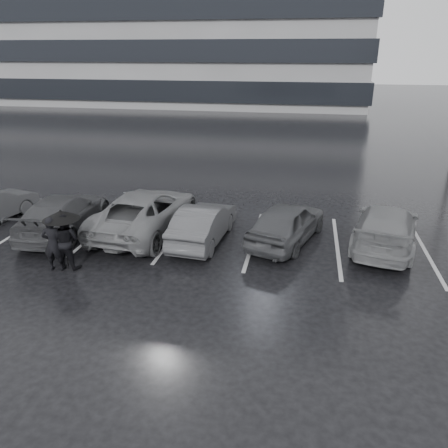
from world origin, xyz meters
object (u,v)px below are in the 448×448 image
car_west_b (145,211)px  pedestrian_right (66,241)px  car_main (287,222)px  car_west_a (203,223)px  car_east (386,226)px  pedestrian_left (53,244)px  car_west_c (64,214)px

car_west_b → pedestrian_right: pedestrian_right is taller
car_main → car_west_a: size_ratio=1.05×
car_main → car_east: 3.24m
pedestrian_left → pedestrian_right: bearing=-151.0°
pedestrian_left → pedestrian_right: 0.35m
car_west_b → car_east: bearing=-173.9°
pedestrian_right → car_west_b: bearing=-106.6°
pedestrian_left → pedestrian_right: (0.27, 0.23, 0.02)m
car_west_a → pedestrian_right: size_ratio=2.27×
car_main → car_west_c: 7.85m
car_main → car_west_b: 5.01m
car_west_a → car_west_b: (-2.23, 0.49, 0.10)m
car_main → pedestrian_right: bearing=44.4°
pedestrian_left → car_west_a: bearing=-154.4°
car_west_b → car_west_c: car_west_b is taller
car_west_b → pedestrian_left: pedestrian_left is taller
car_west_c → car_east: size_ratio=1.00×
car_east → pedestrian_right: size_ratio=2.74×
car_west_a → car_east: 6.05m
car_main → car_east: car_main is taller
car_east → car_main: bearing=17.6°
car_west_c → pedestrian_left: pedestrian_left is taller
car_west_a → car_west_b: bearing=-7.7°
car_main → car_west_b: (-5.01, 0.01, 0.05)m
car_west_b → car_main: bearing=-175.8°
car_west_c → pedestrian_right: (1.51, -2.54, 0.18)m
car_main → car_west_c: bearing=22.3°
pedestrian_right → car_main: bearing=-147.7°
car_main → car_west_c: size_ratio=0.87×
car_west_b → car_east: car_west_b is taller
car_east → pedestrian_left: bearing=33.0°
car_east → car_west_a: bearing=19.8°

